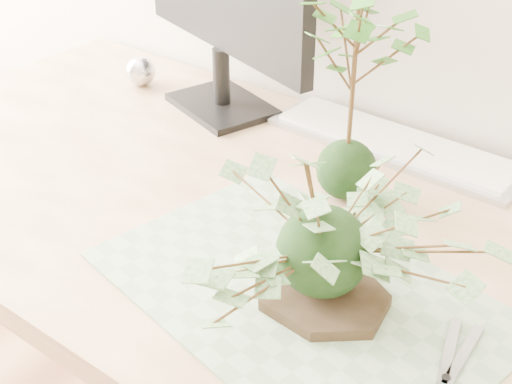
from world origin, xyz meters
TOP-DOWN VIEW (x-y plane):
  - desk at (0.01, 1.23)m, footprint 1.60×0.70m
  - cutting_mat at (0.09, 1.12)m, footprint 0.54×0.41m
  - stone_dish at (0.11, 1.12)m, footprint 0.20×0.20m
  - ivy_kokedama at (0.11, 1.12)m, footprint 0.37×0.37m
  - maple_kokedama at (0.01, 1.34)m, footprint 0.26×0.26m
  - keyboard at (-0.00, 1.52)m, footprint 0.44×0.14m
  - foil_ball at (-0.52, 1.45)m, footprint 0.06×0.06m

SIDE VIEW (x-z plane):
  - desk at x=0.01m, z-range 0.28..1.02m
  - cutting_mat at x=0.09m, z-range 0.74..0.74m
  - keyboard at x=0.00m, z-range 0.74..0.76m
  - stone_dish at x=0.11m, z-range 0.74..0.76m
  - foil_ball at x=-0.52m, z-range 0.74..0.80m
  - ivy_kokedama at x=0.11m, z-range 0.76..0.97m
  - maple_kokedama at x=0.01m, z-range 0.81..1.18m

